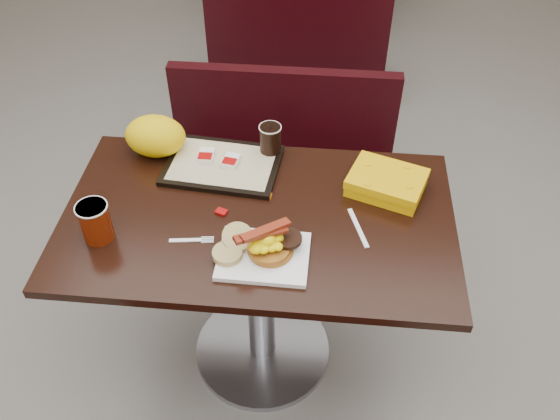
# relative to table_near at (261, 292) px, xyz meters

# --- Properties ---
(floor) EXTENTS (6.00, 7.00, 0.01)m
(floor) POSITION_rel_table_near_xyz_m (0.00, 0.00, -0.38)
(floor) COLOR gray
(floor) RESTS_ON ground
(table_near) EXTENTS (1.20, 0.70, 0.75)m
(table_near) POSITION_rel_table_near_xyz_m (0.00, 0.00, 0.00)
(table_near) COLOR black
(table_near) RESTS_ON floor
(bench_near_n) EXTENTS (1.00, 0.46, 0.72)m
(bench_near_n) POSITION_rel_table_near_xyz_m (0.00, 0.70, -0.02)
(bench_near_n) COLOR black
(bench_near_n) RESTS_ON floor
(bench_far_s) EXTENTS (1.00, 0.46, 0.72)m
(bench_far_s) POSITION_rel_table_near_xyz_m (0.00, 1.90, -0.02)
(bench_far_s) COLOR black
(bench_far_s) RESTS_ON floor
(platter) EXTENTS (0.26, 0.20, 0.02)m
(platter) POSITION_rel_table_near_xyz_m (0.04, -0.17, 0.38)
(platter) COLOR white
(platter) RESTS_ON table_near
(pancake_stack) EXTENTS (0.15, 0.15, 0.03)m
(pancake_stack) POSITION_rel_table_near_xyz_m (0.06, -0.16, 0.40)
(pancake_stack) COLOR #946118
(pancake_stack) RESTS_ON platter
(sausage_patty) EXTENTS (0.09, 0.09, 0.01)m
(sausage_patty) POSITION_rel_table_near_xyz_m (0.10, -0.13, 0.42)
(sausage_patty) COLOR black
(sausage_patty) RESTS_ON pancake_stack
(scrambled_eggs) EXTENTS (0.11, 0.10, 0.05)m
(scrambled_eggs) POSITION_rel_table_near_xyz_m (0.05, -0.16, 0.44)
(scrambled_eggs) COLOR #FEF105
(scrambled_eggs) RESTS_ON pancake_stack
(bacon_strips) EXTENTS (0.17, 0.14, 0.01)m
(bacon_strips) POSITION_rel_table_near_xyz_m (0.03, -0.16, 0.47)
(bacon_strips) COLOR #4A0805
(bacon_strips) RESTS_ON scrambled_eggs
(muffin_bottom) EXTENTS (0.11, 0.11, 0.02)m
(muffin_bottom) POSITION_rel_table_near_xyz_m (-0.06, -0.18, 0.40)
(muffin_bottom) COLOR tan
(muffin_bottom) RESTS_ON platter
(muffin_top) EXTENTS (0.11, 0.11, 0.05)m
(muffin_top) POSITION_rel_table_near_xyz_m (-0.04, -0.13, 0.41)
(muffin_top) COLOR tan
(muffin_top) RESTS_ON platter
(coffee_cup_near) EXTENTS (0.09, 0.09, 0.12)m
(coffee_cup_near) POSITION_rel_table_near_xyz_m (-0.45, -0.13, 0.44)
(coffee_cup_near) COLOR #8B2305
(coffee_cup_near) RESTS_ON table_near
(fork) EXTENTS (0.13, 0.04, 0.00)m
(fork) POSITION_rel_table_near_xyz_m (-0.20, -0.12, 0.38)
(fork) COLOR white
(fork) RESTS_ON table_near
(knife) EXTENTS (0.06, 0.16, 0.00)m
(knife) POSITION_rel_table_near_xyz_m (0.31, -0.02, 0.38)
(knife) COLOR white
(knife) RESTS_ON table_near
(condiment_syrup) EXTENTS (0.04, 0.03, 0.01)m
(condiment_syrup) POSITION_rel_table_near_xyz_m (0.01, 0.09, 0.38)
(condiment_syrup) COLOR #AC4D07
(condiment_syrup) RESTS_ON table_near
(condiment_ketchup) EXTENTS (0.04, 0.04, 0.01)m
(condiment_ketchup) POSITION_rel_table_near_xyz_m (-0.11, 0.00, 0.38)
(condiment_ketchup) COLOR #8C0504
(condiment_ketchup) RESTS_ON table_near
(tray) EXTENTS (0.40, 0.30, 0.02)m
(tray) POSITION_rel_table_near_xyz_m (-0.14, 0.22, 0.38)
(tray) COLOR black
(tray) RESTS_ON table_near
(hashbrown_sleeve_left) EXTENTS (0.05, 0.07, 0.02)m
(hashbrown_sleeve_left) POSITION_rel_table_near_xyz_m (-0.20, 0.24, 0.40)
(hashbrown_sleeve_left) COLOR silver
(hashbrown_sleeve_left) RESTS_ON tray
(hashbrown_sleeve_right) EXTENTS (0.06, 0.08, 0.02)m
(hashbrown_sleeve_right) POSITION_rel_table_near_xyz_m (-0.12, 0.22, 0.40)
(hashbrown_sleeve_right) COLOR silver
(hashbrown_sleeve_right) RESTS_ON tray
(coffee_cup_far) EXTENTS (0.09, 0.09, 0.10)m
(coffee_cup_far) POSITION_rel_table_near_xyz_m (0.01, 0.30, 0.44)
(coffee_cup_far) COLOR black
(coffee_cup_far) RESTS_ON tray
(clamshell) EXTENTS (0.28, 0.24, 0.06)m
(clamshell) POSITION_rel_table_near_xyz_m (0.39, 0.15, 0.41)
(clamshell) COLOR #D99E03
(clamshell) RESTS_ON table_near
(paper_bag) EXTENTS (0.24, 0.21, 0.14)m
(paper_bag) POSITION_rel_table_near_xyz_m (-0.38, 0.27, 0.45)
(paper_bag) COLOR yellow
(paper_bag) RESTS_ON table_near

